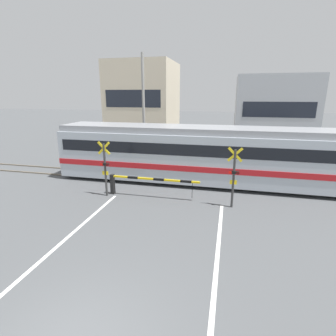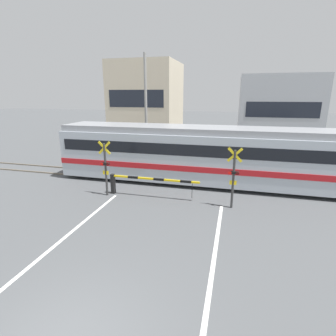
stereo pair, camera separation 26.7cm
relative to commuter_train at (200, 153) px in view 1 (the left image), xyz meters
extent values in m
cube|color=#6B6051|center=(-1.28, -0.72, -1.76)|extent=(50.00, 0.10, 0.08)
cube|color=#6B6051|center=(-1.28, 0.72, -1.76)|extent=(50.00, 0.10, 0.08)
cube|color=white|center=(-4.05, -9.43, -1.80)|extent=(0.14, 12.26, 0.01)
cube|color=white|center=(1.49, -9.43, -1.80)|extent=(0.14, 12.26, 0.01)
cube|color=#ADB7C1|center=(0.00, 0.00, -0.18)|extent=(17.07, 2.83, 2.79)
cube|color=gray|center=(0.00, 0.00, 1.39)|extent=(16.90, 2.49, 0.36)
cube|color=red|center=(0.00, 0.00, -0.60)|extent=(17.09, 2.88, 0.32)
cube|color=black|center=(0.00, 0.00, 0.44)|extent=(16.39, 2.87, 0.64)
cube|color=black|center=(-8.55, 0.00, 0.44)|extent=(0.03, 1.98, 0.80)
cylinder|color=black|center=(-5.29, -0.72, -1.42)|extent=(0.76, 0.12, 0.76)
cylinder|color=black|center=(-5.29, 0.72, -1.42)|extent=(0.76, 0.12, 0.76)
cylinder|color=black|center=(5.30, -0.72, -1.42)|extent=(0.76, 0.12, 0.76)
cylinder|color=black|center=(5.30, 0.72, -1.42)|extent=(0.76, 0.12, 0.76)
cube|color=black|center=(-4.30, -3.00, -1.26)|extent=(0.20, 0.20, 1.09)
cube|color=yellow|center=(-1.97, -3.00, -0.81)|extent=(4.67, 0.09, 0.09)
cube|color=black|center=(-3.14, -3.00, -0.81)|extent=(0.56, 0.10, 0.10)
cube|color=black|center=(-1.73, -3.00, -0.81)|extent=(0.56, 0.10, 0.10)
cube|color=black|center=(-0.33, -3.00, -0.81)|extent=(0.56, 0.10, 0.10)
cylinder|color=black|center=(0.00, -3.00, -1.26)|extent=(0.02, 0.02, 0.80)
cube|color=black|center=(1.74, 2.91, -1.26)|extent=(0.20, 0.20, 1.09)
cube|color=yellow|center=(-0.59, 2.91, -0.81)|extent=(4.67, 0.09, 0.09)
cube|color=black|center=(0.58, 2.91, -0.81)|extent=(0.56, 0.10, 0.10)
cube|color=black|center=(-0.83, 2.91, -0.81)|extent=(0.56, 0.10, 0.10)
cube|color=black|center=(-2.23, 2.91, -0.81)|extent=(0.56, 0.10, 0.10)
cylinder|color=black|center=(-2.56, 2.91, -1.26)|extent=(0.02, 0.02, 0.80)
cylinder|color=#333333|center=(-4.50, -3.33, -0.41)|extent=(0.11, 0.11, 2.79)
cube|color=yellow|center=(-4.50, -3.33, 0.76)|extent=(0.68, 0.04, 0.68)
cube|color=yellow|center=(-4.50, -3.33, 0.76)|extent=(0.68, 0.04, 0.68)
cube|color=black|center=(-4.50, -3.33, -0.08)|extent=(0.44, 0.12, 0.12)
cylinder|color=red|center=(-4.67, -3.40, -0.08)|extent=(0.15, 0.03, 0.15)
cylinder|color=#4C0C0C|center=(-4.33, -3.40, -0.08)|extent=(0.15, 0.03, 0.15)
cube|color=yellow|center=(-4.50, -3.35, -0.55)|extent=(0.32, 0.03, 0.20)
cylinder|color=#333333|center=(1.94, -3.33, -0.41)|extent=(0.11, 0.11, 2.79)
cube|color=yellow|center=(1.94, -3.33, 0.76)|extent=(0.68, 0.04, 0.68)
cube|color=yellow|center=(1.94, -3.33, 0.76)|extent=(0.68, 0.04, 0.68)
cube|color=black|center=(1.94, -3.33, -0.08)|extent=(0.44, 0.12, 0.12)
cylinder|color=red|center=(1.77, -3.40, -0.08)|extent=(0.15, 0.03, 0.15)
cylinder|color=#4C0C0C|center=(2.11, -3.40, -0.08)|extent=(0.15, 0.03, 0.15)
cube|color=yellow|center=(1.94, -3.35, -0.55)|extent=(0.32, 0.03, 0.20)
cylinder|color=#23232D|center=(0.02, 4.76, -1.41)|extent=(0.13, 0.13, 0.79)
cylinder|color=#23232D|center=(0.16, 4.76, -1.41)|extent=(0.13, 0.13, 0.79)
cube|color=#386647|center=(0.09, 4.76, -0.70)|extent=(0.38, 0.22, 0.62)
sphere|color=tan|center=(0.09, 4.76, -0.28)|extent=(0.21, 0.21, 0.21)
cube|color=beige|center=(-8.16, 14.29, 2.52)|extent=(7.01, 7.19, 8.65)
cube|color=#1E232D|center=(-8.16, 10.69, 2.95)|extent=(5.89, 0.03, 1.73)
cube|color=#B2B7BC|center=(5.84, 14.29, 1.69)|extent=(7.49, 7.19, 6.98)
cube|color=#1E232D|center=(5.84, 10.69, 2.04)|extent=(6.29, 0.03, 1.40)
cylinder|color=gray|center=(-5.25, 5.41, 2.34)|extent=(0.22, 0.22, 8.30)
camera|label=1|loc=(1.63, -15.23, 3.38)|focal=28.00mm
camera|label=2|loc=(1.88, -15.17, 3.38)|focal=28.00mm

